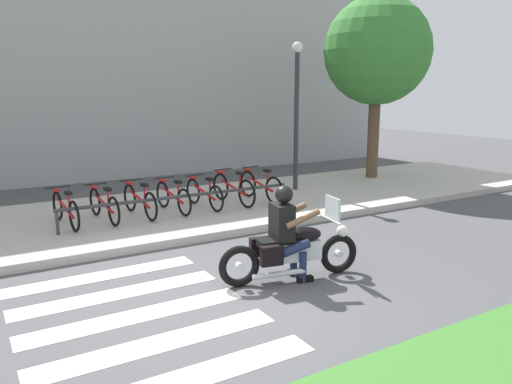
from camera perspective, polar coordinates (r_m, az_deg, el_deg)
ground_plane at (r=6.93m, az=-3.99°, el=-11.80°), size 48.00×48.00×0.00m
sidewalk at (r=10.97m, az=-14.91°, el=-2.92°), size 24.00×4.40×0.15m
crosswalk_stripe_0 at (r=5.20m, az=-7.84°, el=-20.39°), size 2.80×0.40×0.01m
crosswalk_stripe_1 at (r=5.85m, az=-11.07°, el=-16.63°), size 2.80×0.40×0.01m
crosswalk_stripe_2 at (r=6.53m, az=-13.55°, el=-13.60°), size 2.80×0.40×0.01m
crosswalk_stripe_3 at (r=7.24m, az=-15.50°, el=-11.14°), size 2.80×0.40×0.01m
crosswalk_stripe_4 at (r=7.96m, az=-17.08°, el=-9.11°), size 2.80×0.40×0.01m
motorcycle at (r=7.35m, az=4.10°, el=-6.64°), size 2.18×0.80×1.20m
rider at (r=7.22m, az=3.56°, el=-3.97°), size 0.70×0.62×1.42m
bicycle_0 at (r=10.34m, az=-20.96°, el=-1.84°), size 0.48×1.68×0.72m
bicycle_1 at (r=10.49m, az=-16.99°, el=-1.41°), size 0.48×1.65×0.72m
bicycle_2 at (r=10.68m, az=-13.15°, el=-0.95°), size 0.48×1.65×0.73m
bicycle_3 at (r=10.92m, az=-9.47°, el=-0.55°), size 0.48×1.59×0.72m
bicycle_4 at (r=11.21m, az=-5.95°, el=-0.15°), size 0.48×1.58×0.71m
bicycle_5 at (r=11.52m, az=-2.62°, el=0.35°), size 0.48×1.72×0.78m
bicycle_6 at (r=11.88m, az=0.51°, el=0.71°), size 0.48×1.68×0.78m
bike_rack at (r=10.40m, az=-8.35°, el=-0.61°), size 5.03×0.07×0.49m
street_lamp at (r=13.09m, az=4.66°, el=10.09°), size 0.28×0.28×3.94m
tree_near_rack at (r=15.44m, az=13.68°, el=15.32°), size 3.11×3.11×5.42m
building_backdrop at (r=16.26m, az=-21.52°, el=15.43°), size 24.00×1.20×8.12m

